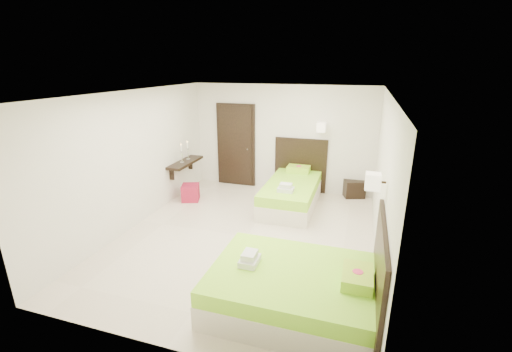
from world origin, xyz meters
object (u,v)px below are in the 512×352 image
(bed_single, at_px, (292,191))
(nightstand, at_px, (354,188))
(bed_double, at_px, (298,288))
(ottoman, at_px, (191,193))

(bed_single, xyz_separation_m, nightstand, (1.31, 0.96, -0.11))
(bed_single, bearing_deg, bed_double, -77.05)
(bed_single, distance_m, nightstand, 1.63)
(bed_double, relative_size, nightstand, 4.49)
(nightstand, bearing_deg, bed_single, -162.69)
(bed_double, bearing_deg, ottoman, 136.44)
(bed_single, distance_m, ottoman, 2.36)
(ottoman, bearing_deg, bed_double, -43.56)
(bed_double, bearing_deg, bed_single, 102.95)
(bed_single, distance_m, bed_double, 3.49)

